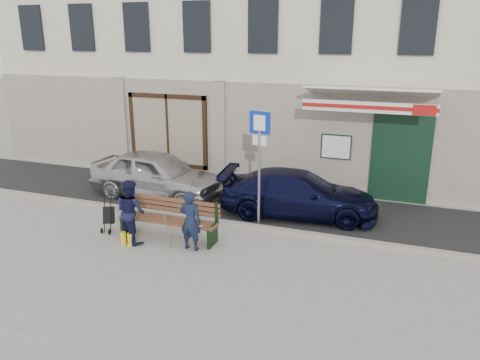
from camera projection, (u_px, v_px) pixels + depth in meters
The scene contains 11 objects.
ground at pixel (194, 249), 10.42m from camera, with size 80.00×80.00×0.00m, color #9E9991.
asphalt_lane at pixel (241, 204), 13.20m from camera, with size 60.00×3.20×0.01m, color #282828.
curb at pixel (220, 222), 11.75m from camera, with size 60.00×0.18×0.12m, color #9E9384.
building at pixel (293, 23), 16.53m from camera, with size 20.00×8.27×10.00m.
car_silver at pixel (157, 175), 13.56m from camera, with size 1.63×4.06×1.38m, color #BABABF.
car_navy at pixel (299, 194), 12.21m from camera, with size 1.66×4.09×1.19m, color black.
parking_sign at pixel (259, 150), 11.11m from camera, with size 0.53×0.12×2.87m.
bench at pixel (167, 220), 10.87m from camera, with size 2.40×1.17×0.98m.
man at pixel (190, 221), 10.22m from camera, with size 0.49×0.32×1.36m, color #121B33.
woman at pixel (131, 211), 10.60m from camera, with size 0.72×0.56×1.48m, color #131434.
stroller at pixel (109, 216), 11.26m from camera, with size 0.32×0.41×0.89m.
Camera 1 is at (4.22, -8.57, 4.56)m, focal length 35.00 mm.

